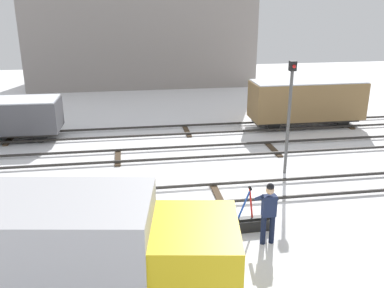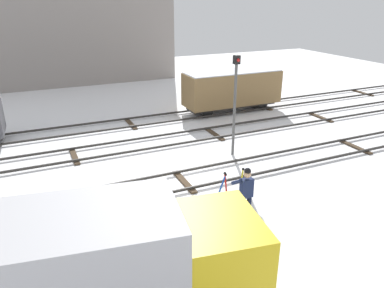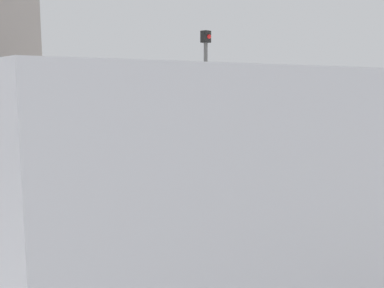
% 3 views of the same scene
% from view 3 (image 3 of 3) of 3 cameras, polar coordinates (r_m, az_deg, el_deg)
% --- Properties ---
extents(ground_plane, '(60.00, 60.00, 0.00)m').
position_cam_3_polar(ground_plane, '(11.13, -2.36, -7.06)').
color(ground_plane, white).
extents(track_main_line, '(44.00, 1.94, 0.18)m').
position_cam_3_polar(track_main_line, '(11.10, -2.36, -6.51)').
color(track_main_line, '#2D2B28').
rests_on(track_main_line, ground_plane).
extents(track_siding_near, '(44.00, 1.94, 0.18)m').
position_cam_3_polar(track_siding_near, '(14.37, -14.56, -3.42)').
color(track_siding_near, '#2D2B28').
rests_on(track_siding_near, ground_plane).
extents(track_siding_far, '(44.00, 1.94, 0.18)m').
position_cam_3_polar(track_siding_far, '(17.27, -20.70, -1.77)').
color(track_siding_far, '#2D2B28').
rests_on(track_siding_far, ground_plane).
extents(switch_lever_frame, '(1.25, 0.39, 1.45)m').
position_cam_3_polar(switch_lever_frame, '(10.02, 9.77, -7.44)').
color(switch_lever_frame, black).
rests_on(switch_lever_frame, ground_plane).
extents(rail_worker, '(0.54, 0.70, 1.86)m').
position_cam_3_polar(rail_worker, '(9.63, 14.34, -3.21)').
color(rail_worker, '#111831').
rests_on(rail_worker, ground_plane).
extents(delivery_truck, '(6.21, 3.13, 2.98)m').
position_cam_3_polar(delivery_truck, '(4.23, 14.42, -9.21)').
color(delivery_truck, gold).
rests_on(delivery_truck, ground_plane).
extents(signal_post, '(0.24, 0.32, 4.44)m').
position_cam_3_polar(signal_post, '(14.12, 1.75, 7.12)').
color(signal_post, '#4C4C4C').
rests_on(signal_post, ground_plane).
extents(freight_car_far_end, '(5.98, 1.97, 2.50)m').
position_cam_3_polar(freight_car_far_end, '(20.81, -4.79, 3.98)').
color(freight_car_far_end, '#2D2B28').
rests_on(freight_car_far_end, ground_plane).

